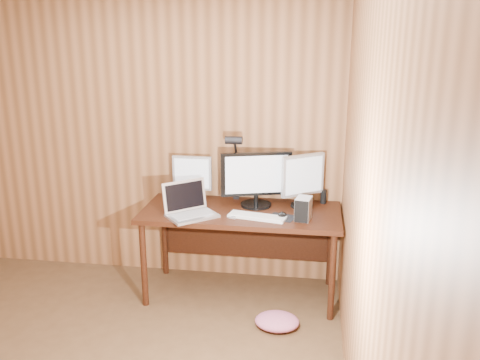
% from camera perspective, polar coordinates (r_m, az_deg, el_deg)
% --- Properties ---
extents(room_shell, '(4.00, 4.00, 4.00)m').
position_cam_1_polar(room_shell, '(2.80, -24.34, -3.56)').
color(room_shell, brown).
rests_on(room_shell, ground).
extents(desk, '(1.60, 0.70, 0.75)m').
position_cam_1_polar(desk, '(4.22, 0.24, -4.67)').
color(desk, black).
rests_on(desk, floor).
extents(monitor_center, '(0.57, 0.25, 0.45)m').
position_cam_1_polar(monitor_center, '(4.15, 1.83, 0.18)').
color(monitor_center, black).
rests_on(monitor_center, desk).
extents(monitor_left, '(0.34, 0.16, 0.38)m').
position_cam_1_polar(monitor_left, '(4.33, -5.39, 0.36)').
color(monitor_left, black).
rests_on(monitor_left, desk).
extents(monitor_right, '(0.34, 0.26, 0.44)m').
position_cam_1_polar(monitor_right, '(4.16, 7.07, 0.11)').
color(monitor_right, black).
rests_on(monitor_right, desk).
extents(laptop, '(0.46, 0.45, 0.26)m').
position_cam_1_polar(laptop, '(4.00, -5.76, -3.06)').
color(laptop, silver).
rests_on(laptop, desk).
extents(keyboard, '(0.47, 0.22, 0.02)m').
position_cam_1_polar(keyboard, '(3.94, 1.93, -4.12)').
color(keyboard, white).
rests_on(keyboard, desk).
extents(mousepad, '(0.24, 0.22, 0.00)m').
position_cam_1_polar(mousepad, '(3.96, 4.73, -4.20)').
color(mousepad, black).
rests_on(mousepad, desk).
extents(mouse, '(0.11, 0.13, 0.04)m').
position_cam_1_polar(mouse, '(3.96, 4.74, -3.92)').
color(mouse, black).
rests_on(mouse, mousepad).
extents(hard_drive, '(0.13, 0.18, 0.18)m').
position_cam_1_polar(hard_drive, '(3.91, 7.12, -3.22)').
color(hard_drive, silver).
rests_on(hard_drive, desk).
extents(phone, '(0.08, 0.12, 0.01)m').
position_cam_1_polar(phone, '(3.97, -0.63, -4.05)').
color(phone, silver).
rests_on(phone, desk).
extents(speaker, '(0.05, 0.05, 0.12)m').
position_cam_1_polar(speaker, '(4.32, 9.34, -1.86)').
color(speaker, black).
rests_on(speaker, desk).
extents(desk_lamp, '(0.14, 0.20, 0.61)m').
position_cam_1_polar(desk_lamp, '(4.23, -0.56, 2.49)').
color(desk_lamp, black).
rests_on(desk_lamp, desk).
extents(fabric_pile, '(0.34, 0.28, 0.11)m').
position_cam_1_polar(fabric_pile, '(3.95, 4.18, -15.54)').
color(fabric_pile, '#C66084').
rests_on(fabric_pile, floor).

